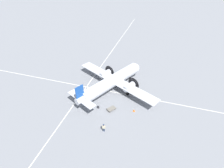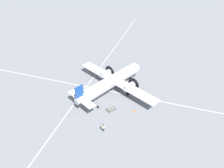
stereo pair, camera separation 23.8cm
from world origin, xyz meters
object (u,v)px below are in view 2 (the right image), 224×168
object	(u,v)px
airliner_main	(113,80)
suitcase_near_door	(98,107)
baggage_cart	(111,109)
traffic_cone	(134,110)
crew_foreground	(103,127)

from	to	relation	value
airliner_main	suitcase_near_door	bearing A→B (deg)	-161.63
baggage_cart	traffic_cone	size ratio (longest dim) A/B	4.12
suitcase_near_door	airliner_main	bearing A→B (deg)	81.38
airliner_main	suitcase_near_door	size ratio (longest dim) A/B	32.59
airliner_main	traffic_cone	size ratio (longest dim) A/B	41.07
baggage_cart	suitcase_near_door	bearing A→B (deg)	134.37
suitcase_near_door	traffic_cone	xyz separation A→B (m)	(7.35, 1.35, -0.07)
traffic_cone	suitcase_near_door	bearing A→B (deg)	-169.58
crew_foreground	suitcase_near_door	xyz separation A→B (m)	(-3.12, 5.33, -0.81)
airliner_main	crew_foreground	distance (m)	12.85
airliner_main	baggage_cart	world-z (taller)	airliner_main
airliner_main	baggage_cart	distance (m)	7.43
crew_foreground	suitcase_near_door	size ratio (longest dim) A/B	2.71
traffic_cone	crew_foreground	bearing A→B (deg)	-122.33
baggage_cart	traffic_cone	world-z (taller)	baggage_cart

